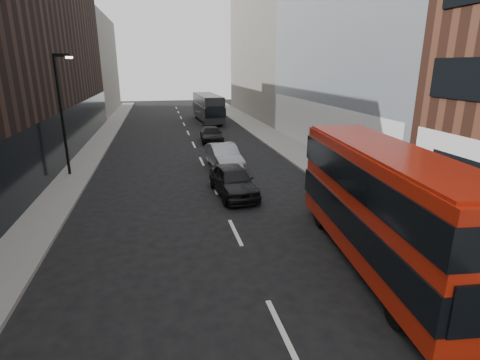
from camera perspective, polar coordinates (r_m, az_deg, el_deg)
sidewalk_right at (r=32.93m, az=6.26°, el=5.69°), size 3.00×80.00×0.15m
sidewalk_left at (r=31.75m, az=-21.45°, el=4.18°), size 2.00×80.00×0.15m
building_modern_block at (r=30.38m, az=17.23°, el=22.77°), size 5.03×22.00×20.00m
building_victorian at (r=51.70m, az=4.00°, el=20.50°), size 6.50×24.00×21.00m
building_left_mid at (r=36.71m, az=-27.06°, el=16.06°), size 5.00×24.00×14.00m
building_left_far at (r=58.31m, az=-21.62°, el=15.90°), size 5.00×20.00×13.00m
street_lamp at (r=24.38m, az=-25.47°, el=9.98°), size 1.06×0.22×7.00m
red_bus at (r=13.07m, az=20.94°, el=-3.15°), size 3.37×10.12×4.02m
grey_bus at (r=45.87m, az=-4.93°, el=10.99°), size 2.74×10.00×3.21m
car_a at (r=19.40m, az=-1.06°, el=-0.07°), size 2.21×4.74×1.57m
car_b at (r=24.64m, az=-2.48°, el=3.62°), size 2.02×4.87×1.57m
car_c at (r=33.38m, az=-4.38°, el=6.93°), size 2.14×4.68×1.33m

